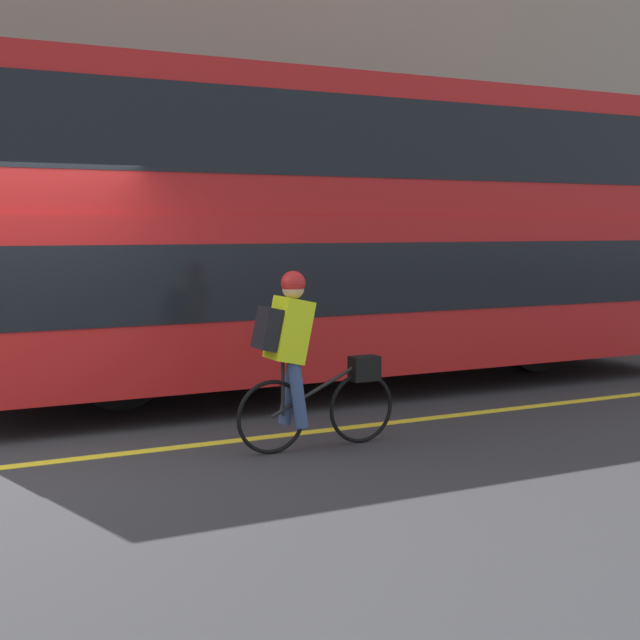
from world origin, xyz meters
TOP-DOWN VIEW (x-y plane):
  - ground_plane at (0.00, 0.00)m, footprint 80.00×80.00m
  - road_center_line at (0.00, -0.09)m, footprint 50.00×0.14m
  - bus at (4.10, 1.85)m, footprint 9.11×2.43m
  - cyclist_on_bike at (2.23, -0.66)m, footprint 1.52×0.32m
  - street_sign_post at (0.86, 5.04)m, footprint 0.36×0.09m

SIDE VIEW (x-z plane):
  - ground_plane at x=0.00m, z-range 0.00..0.00m
  - road_center_line at x=0.00m, z-range 0.00..0.01m
  - cyclist_on_bike at x=2.23m, z-range 0.07..1.63m
  - street_sign_post at x=0.86m, z-range 0.27..2.92m
  - bus at x=4.10m, z-range 0.21..3.77m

